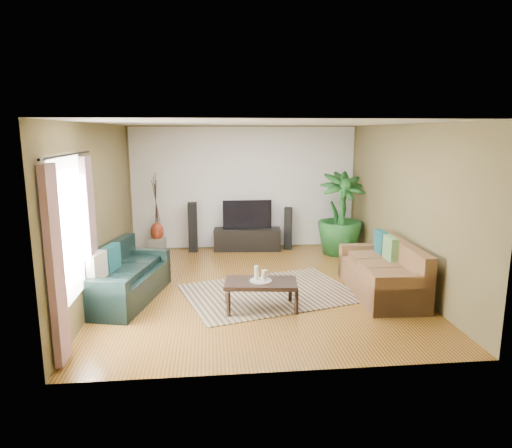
{
  "coord_description": "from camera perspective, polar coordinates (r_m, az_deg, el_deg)",
  "views": [
    {
      "loc": [
        -0.76,
        -7.25,
        2.57
      ],
      "look_at": [
        0.0,
        0.2,
        1.05
      ],
      "focal_mm": 32.0,
      "sensor_mm": 36.0,
      "label": 1
    }
  ],
  "objects": [
    {
      "name": "vase",
      "position": [
        10.04,
        -12.25,
        -0.94
      ],
      "size": [
        0.29,
        0.29,
        0.4
      ],
      "primitive_type": "ellipsoid",
      "color": "maroon",
      "rests_on": "pedestal"
    },
    {
      "name": "pedestal",
      "position": [
        10.11,
        -12.18,
        -2.6
      ],
      "size": [
        0.35,
        0.35,
        0.31
      ],
      "primitive_type": "cube",
      "rotation": [
        0.0,
        0.0,
        -0.15
      ],
      "color": "gray",
      "rests_on": "floor"
    },
    {
      "name": "floor",
      "position": [
        7.73,
        0.15,
        -7.94
      ],
      "size": [
        5.5,
        5.5,
        0.0
      ],
      "primitive_type": "plane",
      "color": "olive",
      "rests_on": "ground"
    },
    {
      "name": "wall_right",
      "position": [
        8.04,
        18.17,
        2.17
      ],
      "size": [
        0.0,
        5.5,
        5.5
      ],
      "primitive_type": "plane",
      "rotation": [
        1.57,
        0.0,
        -1.57
      ],
      "color": "brown",
      "rests_on": "ground"
    },
    {
      "name": "side_table",
      "position": [
        8.53,
        -15.55,
        -4.8
      ],
      "size": [
        0.57,
        0.57,
        0.49
      ],
      "primitive_type": "cube",
      "rotation": [
        0.0,
        0.0,
        0.31
      ],
      "color": "brown",
      "rests_on": "floor"
    },
    {
      "name": "backwall_panel",
      "position": [
        10.09,
        -1.47,
        4.53
      ],
      "size": [
        4.9,
        0.0,
        4.9
      ],
      "primitive_type": "plane",
      "rotation": [
        1.57,
        0.0,
        0.0
      ],
      "color": "white",
      "rests_on": "ground"
    },
    {
      "name": "ceiling",
      "position": [
        7.29,
        0.16,
        12.49
      ],
      "size": [
        5.5,
        5.5,
        0.0
      ],
      "primitive_type": "plane",
      "rotation": [
        3.14,
        0.0,
        0.0
      ],
      "color": "white",
      "rests_on": "ground"
    },
    {
      "name": "speaker_left",
      "position": [
        9.97,
        -7.9,
        -0.39
      ],
      "size": [
        0.19,
        0.22,
        1.08
      ],
      "primitive_type": "cube",
      "rotation": [
        0.0,
        0.0,
        0.0
      ],
      "color": "black",
      "rests_on": "floor"
    },
    {
      "name": "curtain_far",
      "position": [
        6.77,
        -19.97,
        -1.35
      ],
      "size": [
        0.08,
        0.35,
        2.2
      ],
      "primitive_type": "cube",
      "color": "gray",
      "rests_on": "ground"
    },
    {
      "name": "wall_left",
      "position": [
        7.56,
        -19.06,
        1.54
      ],
      "size": [
        0.0,
        5.5,
        5.5
      ],
      "primitive_type": "plane",
      "rotation": [
        1.57,
        0.0,
        1.57
      ],
      "color": "brown",
      "rests_on": "ground"
    },
    {
      "name": "candle_tall",
      "position": [
        6.69,
        0.06,
        -6.13
      ],
      "size": [
        0.07,
        0.07,
        0.21
      ],
      "primitive_type": "cylinder",
      "color": "#EBE5C7",
      "rests_on": "candle_tray"
    },
    {
      "name": "candle_mid",
      "position": [
        6.64,
        0.98,
        -6.48
      ],
      "size": [
        0.07,
        0.07,
        0.16
      ],
      "primitive_type": "cylinder",
      "color": "white",
      "rests_on": "candle_tray"
    },
    {
      "name": "sofa_left",
      "position": [
        7.34,
        -15.94,
        -5.98
      ],
      "size": [
        1.21,
        1.99,
        0.85
      ],
      "primitive_type": "cube",
      "rotation": [
        0.0,
        0.0,
        1.33
      ],
      "color": "black",
      "rests_on": "floor"
    },
    {
      "name": "tv_stand",
      "position": [
        10.06,
        -1.1,
        -1.91
      ],
      "size": [
        1.48,
        0.55,
        0.48
      ],
      "primitive_type": "cube",
      "rotation": [
        0.0,
        0.0,
        -0.08
      ],
      "color": "black",
      "rests_on": "floor"
    },
    {
      "name": "curtain_near",
      "position": [
        5.37,
        -23.79,
        -4.89
      ],
      "size": [
        0.08,
        0.35,
        2.2
      ],
      "primitive_type": "cube",
      "color": "gray",
      "rests_on": "ground"
    },
    {
      "name": "area_rug",
      "position": [
        7.48,
        1.71,
        -8.57
      ],
      "size": [
        3.05,
        2.52,
        0.01
      ],
      "primitive_type": "cube",
      "rotation": [
        0.0,
        0.0,
        0.28
      ],
      "color": "tan",
      "rests_on": "floor"
    },
    {
      "name": "speaker_right",
      "position": [
        10.12,
        4.03,
        -0.54
      ],
      "size": [
        0.21,
        0.23,
        0.94
      ],
      "primitive_type": "cube",
      "rotation": [
        0.0,
        0.0,
        -0.27
      ],
      "color": "black",
      "rests_on": "floor"
    },
    {
      "name": "candle_short",
      "position": [
        6.74,
        1.14,
        -6.33
      ],
      "size": [
        0.07,
        0.07,
        0.13
      ],
      "primitive_type": "cylinder",
      "color": "white",
      "rests_on": "candle_tray"
    },
    {
      "name": "candle_tray",
      "position": [
        6.7,
        0.6,
        -7.1
      ],
      "size": [
        0.32,
        0.32,
        0.01
      ],
      "primitive_type": "cylinder",
      "color": "#999A94",
      "rests_on": "coffee_table"
    },
    {
      "name": "wall_back",
      "position": [
        10.1,
        -1.48,
        4.54
      ],
      "size": [
        5.0,
        0.0,
        5.0
      ],
      "primitive_type": "plane",
      "rotation": [
        1.57,
        0.0,
        0.0
      ],
      "color": "brown",
      "rests_on": "ground"
    },
    {
      "name": "wall_front",
      "position": [
        4.73,
        3.66,
        -3.53
      ],
      "size": [
        5.0,
        0.0,
        5.0
      ],
      "primitive_type": "plane",
      "rotation": [
        -1.57,
        0.0,
        0.0
      ],
      "color": "brown",
      "rests_on": "ground"
    },
    {
      "name": "curtain_rod",
      "position": [
        5.9,
        -22.49,
        7.98
      ],
      "size": [
        0.03,
        1.9,
        0.03
      ],
      "primitive_type": "cylinder",
      "rotation": [
        1.57,
        0.0,
        0.0
      ],
      "color": "black",
      "rests_on": "ground"
    },
    {
      "name": "television",
      "position": [
        9.94,
        -1.11,
        1.21
      ],
      "size": [
        1.06,
        0.06,
        0.63
      ],
      "primitive_type": "cube",
      "color": "black",
      "rests_on": "tv_stand"
    },
    {
      "name": "coffee_table",
      "position": [
        6.77,
        0.59,
        -8.88
      ],
      "size": [
        1.11,
        0.7,
        0.43
      ],
      "primitive_type": "cube",
      "rotation": [
        0.0,
        0.0,
        -0.12
      ],
      "color": "black",
      "rests_on": "floor"
    },
    {
      "name": "potted_plant",
      "position": [
        9.79,
        10.53,
        1.28
      ],
      "size": [
        1.08,
        1.08,
        1.74
      ],
      "primitive_type": "imported",
      "rotation": [
        0.0,
        0.0,
        0.11
      ],
      "color": "#1A4F1D",
      "rests_on": "floor"
    },
    {
      "name": "window_pane",
      "position": [
        6.02,
        -22.29,
        -0.61
      ],
      "size": [
        0.0,
        1.8,
        1.8
      ],
      "primitive_type": "plane",
      "rotation": [
        1.57,
        0.0,
        1.57
      ],
      "color": "white",
      "rests_on": "ground"
    },
    {
      "name": "sofa_right",
      "position": [
        7.59,
        15.39,
        -5.37
      ],
      "size": [
        0.93,
        1.97,
        0.85
      ],
      "primitive_type": "cube",
      "rotation": [
        0.0,
        0.0,
        -1.6
      ],
      "color": "brown",
      "rests_on": "floor"
    },
    {
      "name": "plant_pot",
      "position": [
        9.94,
        10.38,
        -2.95
      ],
      "size": [
        0.32,
        0.32,
        0.25
      ],
      "primitive_type": "cylinder",
      "color": "black",
      "rests_on": "floor"
    }
  ]
}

